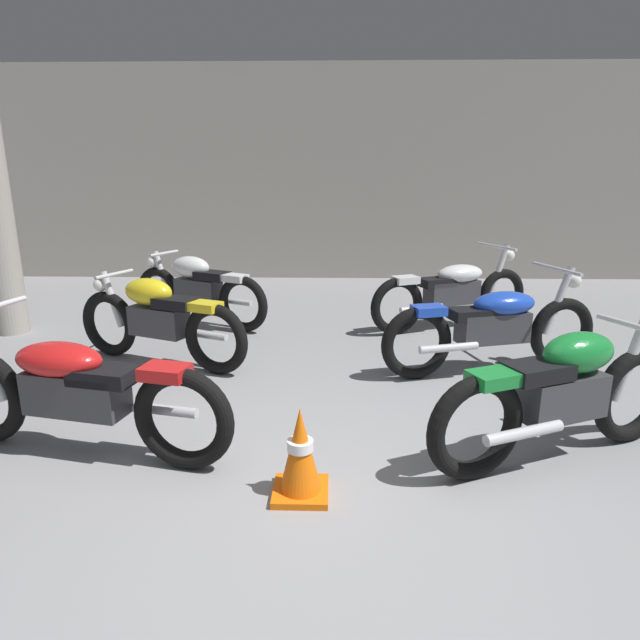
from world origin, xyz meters
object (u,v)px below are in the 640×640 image
traffic_cone (300,454)px  motorcycle_right_row_0 (563,392)px  motorcycle_left_row_2 (198,288)px  motorcycle_right_row_2 (453,291)px  motorcycle_right_row_1 (494,325)px  motorcycle_left_row_0 (74,390)px  motorcycle_left_row_1 (158,319)px

traffic_cone → motorcycle_right_row_0: bearing=15.7°
motorcycle_left_row_2 → motorcycle_right_row_2: motorcycle_right_row_2 is taller
motorcycle_right_row_2 → traffic_cone: motorcycle_right_row_2 is taller
motorcycle_right_row_1 → traffic_cone: 2.66m
motorcycle_right_row_1 → traffic_cone: size_ratio=3.93×
motorcycle_left_row_0 → motorcycle_left_row_2: motorcycle_left_row_0 is taller
motorcycle_left_row_2 → traffic_cone: bearing=-67.9°
motorcycle_left_row_2 → motorcycle_left_row_1: bearing=-91.3°
motorcycle_left_row_0 → motorcycle_right_row_1: bearing=27.2°
motorcycle_left_row_0 → motorcycle_right_row_0: (3.13, 0.02, 0.01)m
motorcycle_left_row_0 → motorcycle_right_row_0: bearing=0.4°
motorcycle_left_row_1 → traffic_cone: 2.67m
motorcycle_left_row_1 → traffic_cone: (1.50, -2.20, -0.20)m
traffic_cone → motorcycle_left_row_0: bearing=163.5°
motorcycle_right_row_2 → motorcycle_right_row_1: bearing=-88.0°
motorcycle_right_row_1 → traffic_cone: motorcycle_right_row_1 is taller
motorcycle_left_row_1 → motorcycle_right_row_2: (3.12, 1.38, -0.01)m
motorcycle_right_row_1 → motorcycle_right_row_2: 1.52m
motorcycle_left_row_0 → motorcycle_left_row_2: bearing=89.7°
motorcycle_left_row_1 → motorcycle_left_row_2: size_ratio=1.02×
traffic_cone → motorcycle_right_row_2: bearing=65.7°
motorcycle_left_row_1 → motorcycle_right_row_1: motorcycle_right_row_1 is taller
motorcycle_left_row_1 → motorcycle_left_row_2: same height
motorcycle_left_row_1 → motorcycle_right_row_0: 3.59m
motorcycle_left_row_2 → traffic_cone: (1.47, -3.63, -0.20)m
motorcycle_left_row_2 → motorcycle_right_row_0: size_ratio=0.98×
motorcycle_right_row_0 → traffic_cone: 1.72m
motorcycle_right_row_0 → motorcycle_right_row_2: size_ratio=0.91×
motorcycle_left_row_2 → traffic_cone: size_ratio=3.38×
motorcycle_right_row_0 → traffic_cone: bearing=-164.3°
motorcycle_left_row_0 → motorcycle_right_row_0: motorcycle_left_row_0 is taller
motorcycle_right_row_1 → motorcycle_right_row_2: size_ratio=1.04×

